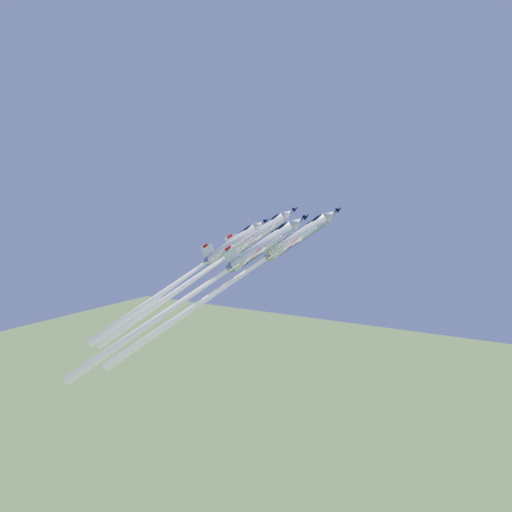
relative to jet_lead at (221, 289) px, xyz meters
The scene contains 4 objects.
jet_lead is the anchor object (origin of this frame).
jet_left 10.05m from the jet_lead, 154.17° to the left, with size 37.86×17.60×35.96m.
jet_right 7.12m from the jet_lead, 133.31° to the right, with size 42.20×19.55×40.27m.
jet_slot 8.55m from the jet_lead, 162.75° to the right, with size 32.41×15.12×30.59m.
Camera 1 is at (54.87, -90.62, 101.67)m, focal length 40.00 mm.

